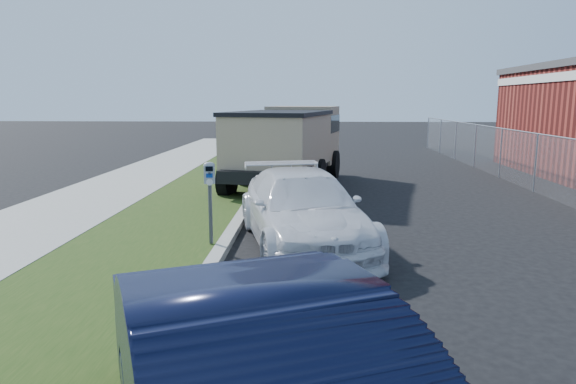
{
  "coord_description": "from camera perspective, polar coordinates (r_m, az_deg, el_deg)",
  "views": [
    {
      "loc": [
        -0.93,
        -9.11,
        2.81
      ],
      "look_at": [
        -1.4,
        1.0,
        1.0
      ],
      "focal_mm": 32.0,
      "sensor_mm": 36.0,
      "label": 1
    }
  ],
  "objects": [
    {
      "name": "ground",
      "position": [
        9.58,
        8.18,
        -7.03
      ],
      "size": [
        120.0,
        120.0,
        0.0
      ],
      "primitive_type": "plane",
      "color": "black",
      "rests_on": "ground"
    },
    {
      "name": "chainlink_fence",
      "position": [
        17.6,
        25.91,
        4.09
      ],
      "size": [
        0.06,
        30.06,
        30.0
      ],
      "color": "slate",
      "rests_on": "ground"
    },
    {
      "name": "parking_meter",
      "position": [
        9.62,
        -8.7,
        0.79
      ],
      "size": [
        0.23,
        0.18,
        1.55
      ],
      "rotation": [
        0.0,
        0.0,
        0.17
      ],
      "color": "#3F4247",
      "rests_on": "ground"
    },
    {
      "name": "streetside",
      "position": [
        12.34,
        -19.51,
        -3.28
      ],
      "size": [
        6.12,
        50.0,
        0.15
      ],
      "color": "gray",
      "rests_on": "ground"
    },
    {
      "name": "dump_truck",
      "position": [
        17.07,
        0.12,
        5.61
      ],
      "size": [
        3.8,
        6.98,
        2.59
      ],
      "rotation": [
        0.0,
        0.0,
        -0.21
      ],
      "color": "black",
      "rests_on": "ground"
    },
    {
      "name": "white_wagon",
      "position": [
        10.02,
        1.69,
        -1.89
      ],
      "size": [
        3.15,
        5.32,
        1.45
      ],
      "primitive_type": "imported",
      "rotation": [
        0.0,
        0.0,
        0.24
      ],
      "color": "silver",
      "rests_on": "ground"
    }
  ]
}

